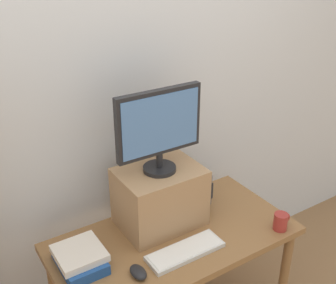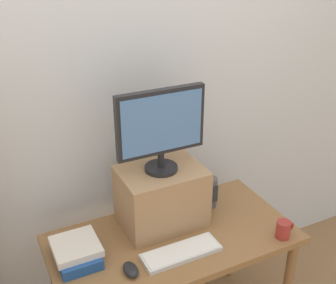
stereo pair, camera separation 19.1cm
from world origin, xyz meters
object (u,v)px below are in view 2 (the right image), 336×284
Objects in this scene: book_stack at (76,251)px; desk_speaker at (210,192)px; computer_monitor at (161,127)px; computer_mouse at (131,270)px; keyboard at (181,252)px; coffee_mug at (284,229)px; riser_box at (161,197)px; desk at (173,250)px.

book_stack is 0.78m from desk_speaker.
computer_monitor is 0.66m from computer_mouse.
computer_monitor is at bearing -176.63° from desk_speaker.
keyboard is at bearing -139.02° from desk_speaker.
computer_monitor is 2.55× the size of desk_speaker.
coffee_mug is at bearing -7.50° from computer_mouse.
riser_box reaches higher than coffee_mug.
riser_box is at bearing 142.31° from coffee_mug.
keyboard is at bearing -23.17° from book_stack.
keyboard is 1.48× the size of book_stack.
coffee_mug is (0.49, -0.24, 0.13)m from desk.
computer_mouse is 0.41× the size of book_stack.
riser_box is at bearing -176.91° from desk_speaker.
computer_mouse is at bearing -153.46° from desk_speaker.
computer_monitor is at bearing 84.80° from keyboard.
riser_box is 0.94× the size of computer_monitor.
computer_mouse is 0.27m from book_stack.
riser_box is at bearing 84.83° from keyboard.
riser_box is 0.42m from computer_mouse.
riser_box is 0.31m from desk_speaker.
keyboard is (-0.02, -0.27, -0.14)m from riser_box.
keyboard is (-0.02, -0.27, -0.53)m from computer_monitor.
keyboard is at bearing -95.20° from computer_monitor.
computer_mouse is at bearing -135.65° from computer_monitor.
coffee_mug is at bearing -11.86° from keyboard.
book_stack is at bearing 133.85° from computer_mouse.
desk is 0.64m from computer_monitor.
coffee_mug is at bearing -37.69° from riser_box.
coffee_mug reaches higher than book_stack.
computer_monitor is at bearing 90.83° from desk.
computer_monitor reaches higher than desk.
coffee_mug is at bearing -65.01° from desk_speaker.
desk is 0.49m from book_stack.
riser_box is 0.31m from keyboard.
desk is 0.33m from computer_mouse.
riser_box is 0.39m from computer_monitor.
coffee_mug reaches higher than keyboard.
desk_speaker reaches higher than desk.
book_stack reaches higher than keyboard.
coffee_mug is 0.44m from desk_speaker.
desk_speaker reaches higher than coffee_mug.
keyboard reaches higher than desk.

